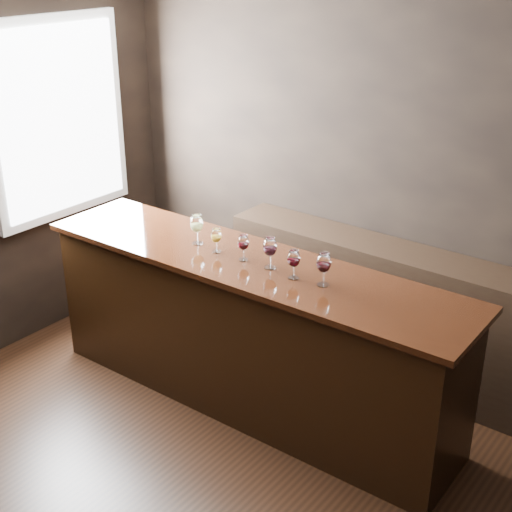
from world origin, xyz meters
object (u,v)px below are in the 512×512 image
Objects in this scene: glass_red_a at (243,243)px; glass_red_d at (324,264)px; glass_red_c at (294,259)px; back_bar_shelf at (401,316)px; glass_amber at (216,236)px; glass_white at (197,224)px; glass_red_b at (270,248)px; bar_counter at (249,336)px.

glass_red_d is (0.62, 0.01, 0.02)m from glass_red_a.
glass_red_d is at bearing 8.75° from glass_red_c.
glass_red_d is at bearing -96.55° from back_bar_shelf.
glass_amber is (-0.96, -0.96, 0.71)m from back_bar_shelf.
glass_white is 0.64m from glass_red_b.
glass_amber is 0.81× the size of glass_red_b.
bar_counter is 17.04× the size of glass_red_a.
glass_red_c reaches higher than back_bar_shelf.
glass_red_d is at bearing -1.50° from bar_counter.
glass_red_d is (0.41, -0.00, 0.00)m from glass_red_b.
glass_red_b is at bearing 179.79° from glass_red_d.
back_bar_shelf is 1.31m from glass_red_b.
glass_red_c is at bearing -8.91° from glass_red_b.
glass_red_c is (0.85, -0.05, -0.01)m from glass_white.
glass_red_a reaches higher than glass_amber.
back_bar_shelf is (0.70, 0.94, -0.02)m from bar_counter.
glass_red_d is (-0.11, -0.95, 0.74)m from back_bar_shelf.
bar_counter is 0.74m from glass_red_b.
bar_counter is at bearing 179.38° from glass_red_d.
glass_red_b is 0.41m from glass_red_d.
bar_counter is at bearing -126.56° from back_bar_shelf.
glass_red_b is at bearing 1.85° from glass_amber.
glass_red_b is (0.64, -0.01, -0.00)m from glass_white.
glass_red_a is at bearing -178.09° from glass_red_b.
back_bar_shelf is 16.56× the size of glass_amber.
back_bar_shelf is 1.26m from glass_red_c.
glass_red_b is (-0.52, -0.95, 0.74)m from back_bar_shelf.
glass_red_c is at bearing -171.25° from glass_red_d.
glass_white reaches higher than glass_amber.
glass_amber is 0.65m from glass_red_c.
glass_red_a is (-0.73, -0.95, 0.72)m from back_bar_shelf.
glass_amber is 0.85m from glass_red_d.
glass_amber is 0.96× the size of glass_red_a.
glass_amber is at bearing -134.94° from back_bar_shelf.
glass_red_b is 1.10× the size of glass_red_c.
glass_red_b reaches higher than back_bar_shelf.
glass_red_c is at bearing -107.56° from back_bar_shelf.
glass_white is 1.24× the size of glass_amber.
glass_amber is 0.80× the size of glass_red_d.
glass_amber is at bearing -178.15° from glass_red_b.
glass_white is 0.43m from glass_red_a.
glass_white is 1.05m from glass_red_d.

